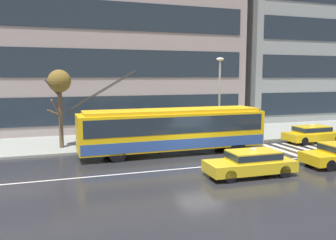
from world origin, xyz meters
TOP-DOWN VIEW (x-y plane):
  - ground_plane at (0.00, 0.00)m, footprint 160.00×160.00m
  - sidewalk_slab at (0.00, 9.09)m, footprint 80.00×10.00m
  - crosswalk_stripe_edge_near at (6.40, 1.05)m, footprint 0.44×4.40m
  - crosswalk_stripe_inner_a at (7.30, 1.05)m, footprint 0.44×4.40m
  - crosswalk_stripe_center at (8.20, 1.05)m, footprint 0.44×4.40m
  - crosswalk_stripe_inner_b at (9.10, 1.05)m, footprint 0.44×4.40m
  - crosswalk_stripe_edge_far at (10.00, 1.05)m, footprint 0.44×4.40m
  - lane_centre_line at (0.00, -1.20)m, footprint 72.00×0.14m
  - trolleybus at (-0.78, 2.49)m, footprint 12.60×2.61m
  - taxi_ahead_of_bus at (10.36, 2.68)m, footprint 4.55×1.80m
  - taxi_oncoming_near at (1.24, -3.51)m, footprint 4.51×1.84m
  - bus_shelter at (-2.29, 5.78)m, footprint 3.62×1.71m
  - pedestrian_at_shelter at (-0.90, 5.07)m, footprint 1.34×1.34m
  - pedestrian_approaching_curb at (1.38, 4.66)m, footprint 1.16×1.16m
  - pedestrian_walking_past at (-3.45, 4.50)m, footprint 1.39×1.39m
  - pedestrian_waiting_by_pole at (-2.36, 6.09)m, footprint 1.43×1.43m
  - street_lamp at (3.54, 4.65)m, footprint 0.60×0.32m
  - street_tree_bare at (-7.58, 5.97)m, footprint 1.74×1.61m
  - office_tower_corner_left at (-3.00, 18.48)m, footprint 25.15×15.39m
  - office_tower_corner_right at (23.60, 19.37)m, footprint 25.12×15.11m

SIDE VIEW (x-z plane):
  - ground_plane at x=0.00m, z-range 0.00..0.00m
  - lane_centre_line at x=0.00m, z-range 0.00..0.01m
  - crosswalk_stripe_edge_near at x=6.40m, z-range 0.00..0.01m
  - crosswalk_stripe_inner_a at x=7.30m, z-range 0.00..0.01m
  - crosswalk_stripe_center at x=8.20m, z-range 0.00..0.01m
  - crosswalk_stripe_inner_b at x=9.10m, z-range 0.00..0.01m
  - crosswalk_stripe_edge_far at x=10.00m, z-range 0.00..0.01m
  - sidewalk_slab at x=0.00m, z-range 0.00..0.14m
  - taxi_ahead_of_bus at x=10.36m, z-range 0.01..1.40m
  - taxi_oncoming_near at x=1.24m, z-range 0.01..1.40m
  - trolleybus at x=-0.78m, z-range -1.08..4.24m
  - pedestrian_at_shelter at x=-0.90m, z-range 0.73..2.74m
  - pedestrian_walking_past at x=-3.45m, z-range 0.76..2.73m
  - pedestrian_approaching_curb at x=1.38m, z-range 0.76..2.73m
  - pedestrian_waiting_by_pole at x=-2.36m, z-range 0.76..2.77m
  - bus_shelter at x=-2.29m, z-range 0.76..3.18m
  - street_lamp at x=3.54m, z-range 0.74..6.88m
  - street_tree_bare at x=-7.58m, z-range 1.78..7.03m
  - office_tower_corner_left at x=-3.00m, z-range 0.01..23.74m
  - office_tower_corner_right at x=23.60m, z-range 0.01..27.30m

